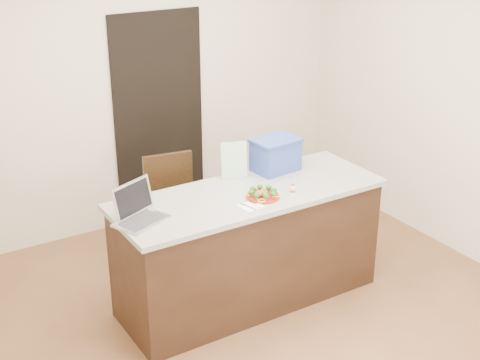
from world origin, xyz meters
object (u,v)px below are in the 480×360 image
yogurt_bottle (293,190)px  laptop (138,210)px  chair (175,203)px  island (249,246)px  blue_box (276,154)px  plate (263,196)px  napkin (251,206)px

yogurt_bottle → laptop: bearing=169.2°
yogurt_bottle → chair: yogurt_bottle is taller
island → blue_box: 0.76m
island → plate: 0.49m
napkin → chair: chair is taller
blue_box → napkin: bearing=-144.3°
island → plate: size_ratio=8.34×
blue_box → laptop: bearing=-175.4°
laptop → blue_box: blue_box is taller
chair → napkin: bearing=-76.4°
laptop → plate: bearing=-33.0°
island → napkin: 0.53m
yogurt_bottle → laptop: laptop is taller
napkin → yogurt_bottle: 0.38m
plate → blue_box: (0.38, 0.38, 0.12)m
island → yogurt_bottle: 0.59m
napkin → yogurt_bottle: size_ratio=1.89×
napkin → blue_box: size_ratio=0.38×
chair → island: bearing=-66.9°
laptop → blue_box: 1.31m
yogurt_bottle → laptop: 1.15m
plate → napkin: size_ratio=1.65×
blue_box → yogurt_bottle: bearing=-114.7°
laptop → blue_box: bearing=-13.4°
island → laptop: bearing=179.1°
blue_box → chair: blue_box is taller
plate → laptop: 0.93m
yogurt_bottle → chair: bearing=113.6°
plate → yogurt_bottle: 0.23m
yogurt_bottle → blue_box: 0.49m
yogurt_bottle → chair: (-0.46, 1.04, -0.41)m
island → blue_box: blue_box is taller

